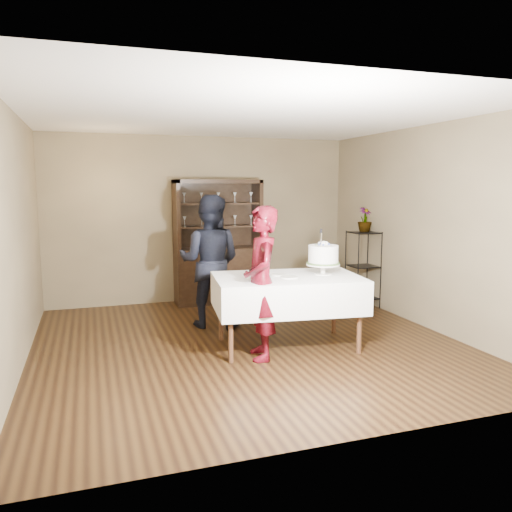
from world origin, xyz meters
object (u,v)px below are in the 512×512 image
Objects in this scene: plant_etagere at (363,266)px; woman at (262,283)px; man at (210,261)px; cake at (323,256)px; china_hutch at (218,262)px; potted_plant at (365,220)px; cake_table at (287,293)px.

woman is at bearing -142.86° from plant_etagere.
plant_etagere is 0.71× the size of woman.
man is 1.63m from cake.
china_hutch is 2.65m from cake.
man is at bearing -172.28° from potted_plant.
cake_table is at bearing -141.58° from potted_plant.
china_hutch is at bearing 94.58° from cake_table.
plant_etagere reaches higher than cake_table.
china_hutch is at bearing -175.12° from woman.
cake is at bearing -133.85° from plant_etagere.
woman is at bearing 127.01° from man.
china_hutch is 2.45m from potted_plant.
man is 4.67× the size of potted_plant.
cake reaches higher than cake_table.
plant_etagere is at bearing -145.82° from man.
cake_table is at bearing -141.92° from plant_etagere.
china_hutch is 5.23× the size of potted_plant.
man is at bearing -108.57° from china_hutch.
man is (-0.24, 1.43, 0.05)m from woman.
cake_table is 0.53m from woman.
cake is (0.45, -0.01, 0.42)m from cake_table.
woman is at bearing -163.88° from cake.
plant_etagere is 0.66× the size of cake_table.
woman is 2.98m from potted_plant.
potted_plant is at bearing 136.67° from woman.
man reaches higher than potted_plant.
cake is at bearing -75.59° from china_hutch.
china_hutch is 2.33m from plant_etagere.
china_hutch reaches higher than cake.
plant_etagere is at bearing -26.83° from china_hutch.
plant_etagere is 0.67× the size of man.
cake is at bearing -133.66° from potted_plant.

